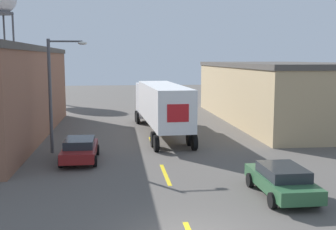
# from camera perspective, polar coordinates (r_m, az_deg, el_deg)

# --- Properties ---
(road_centerline) EXTENTS (0.20, 20.51, 0.01)m
(road_centerline) POSITION_cam_1_polar(r_m,az_deg,el_deg) (21.56, -0.36, -8.03)
(road_centerline) COLOR yellow
(road_centerline) RESTS_ON ground_plane
(warehouse_right) EXTENTS (11.10, 24.13, 5.45)m
(warehouse_right) POSITION_cam_1_polar(r_m,az_deg,el_deg) (41.00, 15.33, 3.05)
(warehouse_right) COLOR tan
(warehouse_right) RESTS_ON ground_plane
(semi_truck) EXTENTS (3.45, 14.86, 3.90)m
(semi_truck) POSITION_cam_1_polar(r_m,az_deg,el_deg) (32.91, -1.12, 1.62)
(semi_truck) COLOR silver
(semi_truck) RESTS_ON ground_plane
(parked_car_left_far) EXTENTS (2.05, 4.56, 1.33)m
(parked_car_left_far) POSITION_cam_1_polar(r_m,az_deg,el_deg) (24.62, -11.85, -4.51)
(parked_car_left_far) COLOR maroon
(parked_car_left_far) RESTS_ON ground_plane
(parked_car_right_near) EXTENTS (2.05, 4.56, 1.33)m
(parked_car_right_near) POSITION_cam_1_polar(r_m,az_deg,el_deg) (18.74, 15.14, -8.48)
(parked_car_right_near) COLOR #2D5B38
(parked_car_right_near) RESTS_ON ground_plane
(street_lamp) EXTENTS (2.42, 0.32, 7.02)m
(street_lamp) POSITION_cam_1_polar(r_m,az_deg,el_deg) (26.75, -15.06, 3.73)
(street_lamp) COLOR #4C4C51
(street_lamp) RESTS_ON ground_plane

